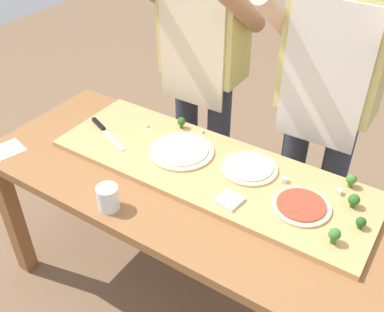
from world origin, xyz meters
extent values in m
plane|color=brown|center=(0.00, 0.00, 0.00)|extent=(8.00, 8.00, 0.00)
cube|color=brown|center=(-0.88, -0.29, 0.35)|extent=(0.07, 0.07, 0.71)
cube|color=brown|center=(-0.88, 0.29, 0.35)|extent=(0.07, 0.07, 0.71)
cube|color=brown|center=(0.00, 0.00, 0.73)|extent=(1.88, 0.71, 0.04)
cube|color=tan|center=(-0.03, 0.11, 0.76)|extent=(1.34, 0.45, 0.02)
cube|color=#B7BABF|center=(-0.48, 0.04, 0.77)|extent=(0.18, 0.09, 0.00)
cube|color=black|center=(-0.61, 0.09, 0.78)|extent=(0.11, 0.06, 0.02)
cylinder|color=beige|center=(0.38, 0.08, 0.78)|extent=(0.22, 0.22, 0.01)
cylinder|color=#BC3D28|center=(0.38, 0.08, 0.78)|extent=(0.18, 0.18, 0.01)
cylinder|color=beige|center=(0.12, 0.18, 0.78)|extent=(0.23, 0.23, 0.01)
cylinder|color=beige|center=(0.12, 0.18, 0.78)|extent=(0.19, 0.19, 0.01)
cylinder|color=beige|center=(-0.18, 0.13, 0.78)|extent=(0.28, 0.28, 0.01)
cylinder|color=silver|center=(-0.18, 0.13, 0.78)|extent=(0.23, 0.23, 0.01)
cube|color=silver|center=(0.14, -0.03, 0.78)|extent=(0.10, 0.10, 0.01)
cylinder|color=#2C5915|center=(0.58, 0.09, 0.78)|extent=(0.02, 0.02, 0.01)
sphere|color=#23561E|center=(0.58, 0.09, 0.80)|extent=(0.04, 0.04, 0.04)
cylinder|color=#3F7220|center=(0.53, -0.02, 0.78)|extent=(0.02, 0.02, 0.03)
sphere|color=#38752D|center=(0.53, -0.02, 0.81)|extent=(0.04, 0.04, 0.04)
cylinder|color=#487A23|center=(0.49, 0.29, 0.78)|extent=(0.02, 0.02, 0.02)
sphere|color=#427F33|center=(0.49, 0.29, 0.81)|extent=(0.04, 0.04, 0.04)
cylinder|color=#366618|center=(0.53, 0.18, 0.78)|extent=(0.02, 0.02, 0.02)
sphere|color=#2D6623|center=(0.53, 0.18, 0.80)|extent=(0.04, 0.04, 0.04)
cylinder|color=#366618|center=(-0.28, 0.28, 0.78)|extent=(0.02, 0.02, 0.02)
sphere|color=#2D6623|center=(-0.28, 0.28, 0.81)|extent=(0.04, 0.04, 0.04)
cube|color=white|center=(0.27, 0.18, 0.78)|extent=(0.03, 0.03, 0.02)
cube|color=white|center=(-0.42, 0.21, 0.78)|extent=(0.01, 0.01, 0.01)
cube|color=white|center=(-0.18, 0.30, 0.78)|extent=(0.02, 0.02, 0.01)
cube|color=white|center=(0.47, 0.23, 0.78)|extent=(0.02, 0.02, 0.02)
cylinder|color=white|center=(-0.22, -0.28, 0.79)|extent=(0.08, 0.08, 0.10)
cylinder|color=white|center=(-0.22, -0.28, 0.78)|extent=(0.07, 0.07, 0.05)
cube|color=white|center=(-0.85, -0.26, 0.75)|extent=(0.16, 0.18, 0.00)
cylinder|color=#333847|center=(-0.45, 0.58, 0.45)|extent=(0.12, 0.12, 0.90)
cylinder|color=#333847|center=(-0.25, 0.58, 0.45)|extent=(0.12, 0.12, 0.90)
cube|color=#D1C670|center=(-0.35, 0.58, 1.18)|extent=(0.40, 0.20, 0.55)
cube|color=beige|center=(-0.35, 0.47, 1.09)|extent=(0.34, 0.01, 0.60)
cylinder|color=#997056|center=(-0.12, 0.48, 1.30)|extent=(0.08, 0.39, 0.31)
cylinder|color=#333847|center=(0.17, 0.58, 0.45)|extent=(0.12, 0.12, 0.90)
cylinder|color=#333847|center=(0.37, 0.58, 0.45)|extent=(0.12, 0.12, 0.90)
cube|color=#D1C670|center=(0.27, 0.58, 1.18)|extent=(0.40, 0.20, 0.55)
cube|color=silver|center=(0.27, 0.47, 1.09)|extent=(0.34, 0.01, 0.60)
cylinder|color=#DBB293|center=(0.04, 0.48, 1.30)|extent=(0.08, 0.39, 0.31)
camera|label=1|loc=(0.69, -1.12, 1.88)|focal=41.58mm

